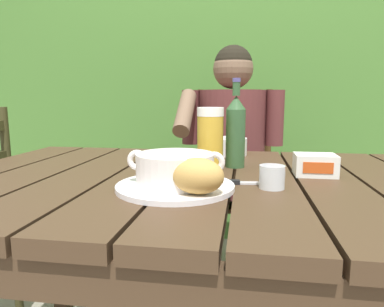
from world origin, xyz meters
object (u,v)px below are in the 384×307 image
(beer_bottle, at_px, (236,130))
(butter_tub, at_px, (315,165))
(diner_bowl, at_px, (228,146))
(chair_near_diner, at_px, (232,189))
(serving_plate, at_px, (175,186))
(soup_bowl, at_px, (175,168))
(person_eating, at_px, (231,152))
(bread_roll, at_px, (198,176))
(beer_glass, at_px, (210,138))
(water_glass_small, at_px, (272,177))
(table_knife, at_px, (239,182))

(beer_bottle, distance_m, butter_tub, 0.25)
(butter_tub, relative_size, diner_bowl, 0.78)
(chair_near_diner, relative_size, beer_bottle, 3.75)
(serving_plate, relative_size, soup_bowl, 1.20)
(person_eating, xyz_separation_m, bread_roll, (-0.03, -0.94, 0.09))
(person_eating, relative_size, beer_glass, 6.56)
(serving_plate, relative_size, diner_bowl, 1.97)
(beer_bottle, bearing_deg, diner_bowl, 98.25)
(soup_bowl, bearing_deg, beer_bottle, 65.41)
(beer_bottle, height_order, water_glass_small, beer_bottle)
(person_eating, xyz_separation_m, table_knife, (0.05, -0.79, 0.05))
(soup_bowl, height_order, beer_glass, beer_glass)
(soup_bowl, distance_m, diner_bowl, 0.53)
(person_eating, xyz_separation_m, serving_plate, (-0.10, -0.86, 0.05))
(serving_plate, height_order, diner_bowl, diner_bowl)
(chair_near_diner, relative_size, bread_roll, 8.48)
(butter_tub, bearing_deg, water_glass_small, -128.89)
(soup_bowl, relative_size, beer_glass, 1.26)
(chair_near_diner, distance_m, butter_tub, 0.95)
(person_eating, distance_m, beer_glass, 0.63)
(butter_tub, distance_m, table_knife, 0.25)
(chair_near_diner, relative_size, butter_tub, 9.17)
(beer_glass, distance_m, table_knife, 0.22)
(bread_roll, bearing_deg, beer_glass, 91.20)
(serving_plate, bearing_deg, bread_roll, -49.40)
(beer_bottle, distance_m, diner_bowl, 0.25)
(person_eating, distance_m, bread_roll, 0.94)
(serving_plate, distance_m, diner_bowl, 0.53)
(bread_roll, bearing_deg, water_glass_small, 35.51)
(soup_bowl, relative_size, beer_bottle, 0.86)
(beer_glass, relative_size, beer_bottle, 0.68)
(diner_bowl, bearing_deg, beer_bottle, -81.75)
(beer_bottle, xyz_separation_m, diner_bowl, (-0.03, 0.23, -0.08))
(water_glass_small, xyz_separation_m, table_knife, (-0.08, 0.03, -0.02))
(soup_bowl, height_order, butter_tub, soup_bowl)
(beer_glass, height_order, water_glass_small, beer_glass)
(water_glass_small, distance_m, diner_bowl, 0.50)
(serving_plate, bearing_deg, table_knife, 25.22)
(chair_near_diner, height_order, beer_bottle, beer_bottle)
(beer_bottle, height_order, diner_bowl, beer_bottle)
(diner_bowl, bearing_deg, person_eating, 90.48)
(water_glass_small, height_order, butter_tub, butter_tub)
(butter_tub, height_order, table_knife, butter_tub)
(butter_tub, xyz_separation_m, diner_bowl, (-0.26, 0.32, 0.00))
(soup_bowl, height_order, table_knife, soup_bowl)
(chair_near_diner, bearing_deg, diner_bowl, -90.00)
(beer_bottle, xyz_separation_m, butter_tub, (0.22, -0.09, -0.09))
(beer_glass, bearing_deg, butter_tub, -9.57)
(soup_bowl, relative_size, water_glass_small, 3.84)
(diner_bowl, bearing_deg, water_glass_small, -74.97)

